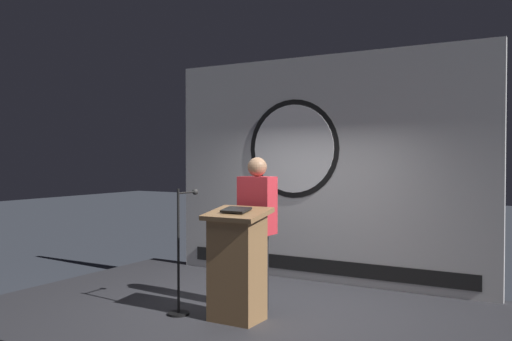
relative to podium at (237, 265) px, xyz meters
The scene contains 6 objects.
ground_plane 0.96m from the podium, 84.40° to the left, with size 40.00×40.00×0.00m, color #383D47.
stage_platform 0.82m from the podium, 84.40° to the left, with size 6.40×4.00×0.30m, color #333338.
banner_display 2.39m from the podium, 89.59° to the left, with size 4.70×0.12×3.16m.
podium is the anchor object (origin of this frame).
speaker_person 0.56m from the podium, 93.68° to the left, with size 0.40×0.26×1.74m.
microphone_stand 0.69m from the podium, behind, with size 0.24×0.47×1.39m.
Camera 1 is at (3.07, -5.24, 2.04)m, focal length 38.48 mm.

